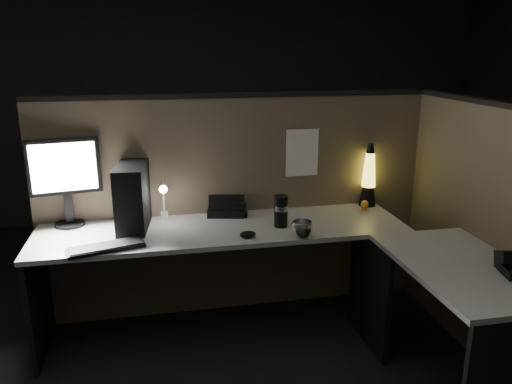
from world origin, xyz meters
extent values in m
plane|color=#282623|center=(0.00, 3.00, 1.35)|extent=(6.00, 0.00, 6.00)
cube|color=brown|center=(0.00, 0.93, 0.75)|extent=(2.66, 0.06, 1.50)
cube|color=brown|center=(1.33, 0.10, 0.75)|extent=(0.06, 1.66, 1.50)
cube|color=#ADACA4|center=(-0.15, 0.60, 0.71)|extent=(2.30, 0.60, 0.03)
cube|color=#ADACA4|center=(1.00, -0.20, 0.71)|extent=(0.60, 1.00, 0.03)
cube|color=black|center=(-1.28, 0.60, 0.35)|extent=(0.03, 0.55, 0.70)
cube|color=black|center=(0.72, 0.30, 0.35)|extent=(0.03, 0.55, 0.70)
cube|color=black|center=(-0.69, 0.71, 0.93)|extent=(0.21, 0.40, 0.40)
cylinder|color=black|center=(-1.09, 0.83, 0.74)|extent=(0.18, 0.18, 0.02)
cube|color=black|center=(-1.09, 0.85, 0.85)|extent=(0.06, 0.05, 0.20)
cube|color=black|center=(-1.09, 0.85, 1.11)|extent=(0.43, 0.10, 0.35)
cube|color=white|center=(-1.09, 0.83, 1.11)|extent=(0.37, 0.06, 0.30)
cube|color=black|center=(-0.84, 0.38, 0.74)|extent=(0.44, 0.24, 0.02)
ellipsoid|color=black|center=(-0.03, 0.40, 0.75)|extent=(0.11, 0.08, 0.04)
cube|color=silver|center=(-0.50, 0.88, 0.75)|extent=(0.05, 0.06, 0.03)
cylinder|color=silver|center=(-0.50, 0.88, 0.87)|extent=(0.01, 0.01, 0.20)
cylinder|color=silver|center=(-0.50, 0.81, 0.97)|extent=(0.01, 0.14, 0.01)
sphere|color=white|center=(-0.50, 0.73, 0.96)|extent=(0.05, 0.05, 0.05)
cube|color=black|center=(-0.09, 0.86, 0.75)|extent=(0.29, 0.26, 0.05)
cube|color=black|center=(-0.09, 0.83, 0.79)|extent=(0.24, 0.07, 0.09)
cube|color=black|center=(-0.09, 0.94, 0.83)|extent=(0.24, 0.07, 0.17)
cone|color=black|center=(0.92, 0.85, 0.80)|extent=(0.12, 0.12, 0.14)
cone|color=yellow|center=(0.92, 0.85, 0.99)|extent=(0.10, 0.10, 0.24)
sphere|color=#943815|center=(0.92, 0.85, 0.91)|extent=(0.05, 0.05, 0.05)
sphere|color=#943815|center=(0.92, 0.85, 1.00)|extent=(0.03, 0.03, 0.03)
cone|color=black|center=(0.92, 0.85, 1.14)|extent=(0.06, 0.06, 0.07)
cylinder|color=black|center=(0.21, 0.55, 0.83)|extent=(0.09, 0.09, 0.20)
imported|color=silver|center=(0.28, 0.34, 0.78)|extent=(0.16, 0.16, 0.10)
sphere|color=gold|center=(0.85, 0.74, 0.78)|extent=(0.05, 0.05, 0.05)
cube|color=white|center=(0.44, 0.90, 1.12)|extent=(0.23, 0.00, 0.32)
camera|label=1|loc=(-0.54, -2.31, 1.82)|focal=35.00mm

